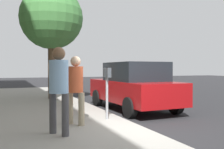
% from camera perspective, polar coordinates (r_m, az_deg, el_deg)
% --- Properties ---
extents(ground_plane, '(80.00, 80.00, 0.00)m').
position_cam_1_polar(ground_plane, '(6.27, 6.84, -12.88)').
color(ground_plane, '#232326').
rests_on(ground_plane, ground).
extents(sidewalk_slab, '(28.00, 6.00, 0.15)m').
position_cam_1_polar(sidewalk_slab, '(5.49, -22.57, -14.23)').
color(sidewalk_slab, gray).
rests_on(sidewalk_slab, ground_plane).
extents(parking_meter, '(0.36, 0.12, 1.41)m').
position_cam_1_polar(parking_meter, '(6.88, -1.14, -1.77)').
color(parking_meter, gray).
rests_on(parking_meter, sidewalk_slab).
extents(pedestrian_at_meter, '(0.46, 0.37, 1.69)m').
position_cam_1_polar(pedestrian_at_meter, '(6.28, -8.23, -2.34)').
color(pedestrian_at_meter, tan).
rests_on(pedestrian_at_meter, sidewalk_slab).
extents(pedestrian_bystander, '(0.50, 0.40, 1.84)m').
position_cam_1_polar(pedestrian_bystander, '(5.39, -11.94, -1.78)').
color(pedestrian_bystander, '#47474C').
rests_on(pedestrian_bystander, sidewalk_slab).
extents(parked_sedan_near, '(4.44, 2.04, 1.77)m').
position_cam_1_polar(parked_sedan_near, '(9.44, 4.85, -2.58)').
color(parked_sedan_near, maroon).
rests_on(parked_sedan_near, ground_plane).
extents(street_tree, '(2.90, 2.90, 5.19)m').
position_cam_1_polar(street_tree, '(12.25, -13.53, 12.24)').
color(street_tree, brown).
rests_on(street_tree, sidewalk_slab).
extents(traffic_signal, '(0.24, 0.44, 3.60)m').
position_cam_1_polar(traffic_signal, '(15.46, -13.71, 5.14)').
color(traffic_signal, black).
rests_on(traffic_signal, sidewalk_slab).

